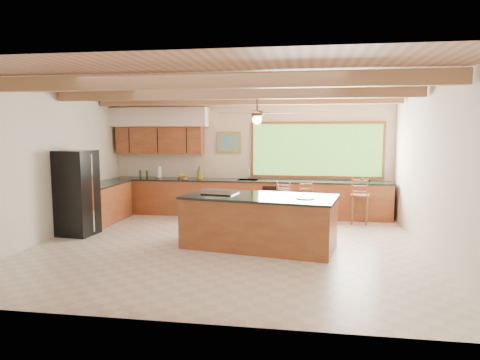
# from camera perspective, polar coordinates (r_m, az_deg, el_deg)

# --- Properties ---
(ground) EXTENTS (7.20, 7.20, 0.00)m
(ground) POSITION_cam_1_polar(r_m,az_deg,el_deg) (8.12, -1.73, -8.78)
(ground) COLOR beige
(ground) RESTS_ON ground
(room_shell) EXTENTS (7.27, 6.54, 3.02)m
(room_shell) POSITION_cam_1_polar(r_m,az_deg,el_deg) (8.51, -2.10, 7.00)
(room_shell) COLOR beige
(room_shell) RESTS_ON ground
(counter_run) EXTENTS (7.12, 3.10, 1.28)m
(counter_run) POSITION_cam_1_polar(r_m,az_deg,el_deg) (10.60, -3.61, -2.58)
(counter_run) COLOR brown
(counter_run) RESTS_ON ground
(island) EXTENTS (2.94, 1.76, 0.98)m
(island) POSITION_cam_1_polar(r_m,az_deg,el_deg) (7.97, 2.60, -5.51)
(island) COLOR brown
(island) RESTS_ON ground
(refrigerator) EXTENTS (0.75, 0.73, 1.75)m
(refrigerator) POSITION_cam_1_polar(r_m,az_deg,el_deg) (9.43, -20.91, -1.62)
(refrigerator) COLOR black
(refrigerator) RESTS_ON ground
(bar_stool_a) EXTENTS (0.44, 0.44, 1.03)m
(bar_stool_a) POSITION_cam_1_polar(r_m,az_deg,el_deg) (9.68, 6.02, -2.61)
(bar_stool_a) COLOR brown
(bar_stool_a) RESTS_ON ground
(bar_stool_b) EXTENTS (0.44, 0.44, 1.01)m
(bar_stool_b) POSITION_cam_1_polar(r_m,az_deg,el_deg) (10.17, 8.51, -2.27)
(bar_stool_b) COLOR brown
(bar_stool_b) RESTS_ON ground
(bar_stool_c) EXTENTS (0.42, 0.42, 1.00)m
(bar_stool_c) POSITION_cam_1_polar(r_m,az_deg,el_deg) (9.39, 6.13, -3.02)
(bar_stool_c) COLOR brown
(bar_stool_c) RESTS_ON ground
(bar_stool_d) EXTENTS (0.47, 0.47, 1.13)m
(bar_stool_d) POSITION_cam_1_polar(r_m,az_deg,el_deg) (10.18, 15.77, -2.05)
(bar_stool_d) COLOR brown
(bar_stool_d) RESTS_ON ground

